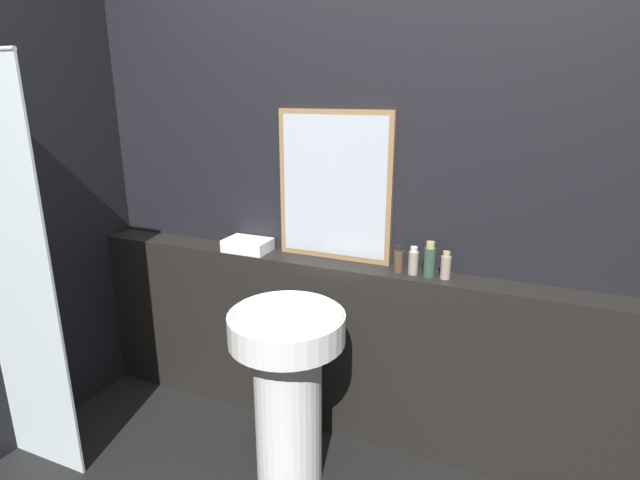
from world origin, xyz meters
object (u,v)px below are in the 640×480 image
object	(u,v)px
mirror	(334,187)
lotion_bottle	(430,260)
pedestal_sink	(288,380)
shampoo_bottle	(399,260)
conditioner_bottle	(413,261)
towel_stack	(248,245)
body_wash_bottle	(446,266)

from	to	relation	value
mirror	lotion_bottle	distance (m)	0.58
pedestal_sink	shampoo_bottle	bearing A→B (deg)	51.28
pedestal_sink	conditioner_bottle	world-z (taller)	conditioner_bottle
mirror	towel_stack	world-z (taller)	mirror
body_wash_bottle	lotion_bottle	bearing A→B (deg)	-180.00
towel_stack	conditioner_bottle	bearing A→B (deg)	0.00
pedestal_sink	conditioner_bottle	bearing A→B (deg)	46.30
pedestal_sink	lotion_bottle	bearing A→B (deg)	41.79
conditioner_bottle	lotion_bottle	bearing A→B (deg)	0.00
towel_stack	shampoo_bottle	xyz separation A→B (m)	(0.82, 0.00, 0.03)
pedestal_sink	towel_stack	size ratio (longest dim) A/B	3.53
towel_stack	lotion_bottle	xyz separation A→B (m)	(0.96, 0.00, 0.04)
pedestal_sink	shampoo_bottle	xyz separation A→B (m)	(0.36, 0.45, 0.47)
pedestal_sink	mirror	bearing A→B (deg)	89.18
mirror	shampoo_bottle	distance (m)	0.47
pedestal_sink	shampoo_bottle	size ratio (longest dim) A/B	6.53
conditioner_bottle	lotion_bottle	distance (m)	0.07
body_wash_bottle	mirror	bearing A→B (deg)	172.94
pedestal_sink	body_wash_bottle	bearing A→B (deg)	37.95
mirror	pedestal_sink	bearing A→B (deg)	-90.82
towel_stack	shampoo_bottle	world-z (taller)	shampoo_bottle
shampoo_bottle	mirror	bearing A→B (deg)	168.71
mirror	body_wash_bottle	distance (m)	0.65
body_wash_bottle	conditioner_bottle	bearing A→B (deg)	-180.00
shampoo_bottle	body_wash_bottle	bearing A→B (deg)	0.00
mirror	conditioner_bottle	size ratio (longest dim) A/B	5.55
pedestal_sink	body_wash_bottle	xyz separation A→B (m)	(0.58, 0.45, 0.47)
pedestal_sink	conditioner_bottle	distance (m)	0.78
conditioner_bottle	lotion_bottle	size ratio (longest dim) A/B	0.80
shampoo_bottle	conditioner_bottle	bearing A→B (deg)	0.00
shampoo_bottle	lotion_bottle	xyz separation A→B (m)	(0.14, 0.00, 0.02)
pedestal_sink	mirror	size ratio (longest dim) A/B	1.15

